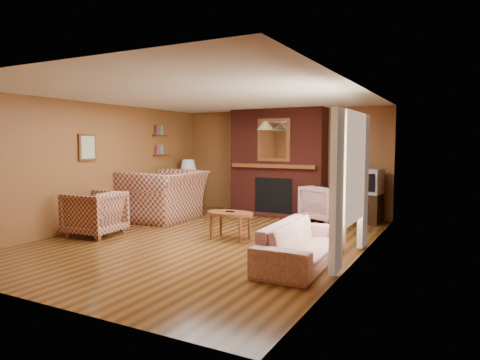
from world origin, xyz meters
The scene contains 20 objects.
floor centered at (0.00, 0.00, 0.00)m, with size 6.50×6.50×0.00m, color #43250E.
ceiling centered at (0.00, 0.00, 2.40)m, with size 6.50×6.50×0.00m, color silver.
wall_back centered at (0.00, 3.25, 1.20)m, with size 6.50×6.50×0.00m, color brown.
wall_front centered at (0.00, -3.25, 1.20)m, with size 6.50×6.50×0.00m, color brown.
wall_left centered at (-2.50, 0.00, 1.20)m, with size 6.50×6.50×0.00m, color brown.
wall_right centered at (2.50, 0.00, 1.20)m, with size 6.50×6.50×0.00m, color brown.
fireplace centered at (0.00, 2.98, 1.18)m, with size 2.20×0.82×2.40m.
window_right centered at (2.45, -0.20, 1.13)m, with size 0.10×1.85×2.00m.
bookshelf centered at (-2.44, 1.90, 1.67)m, with size 0.09×0.55×0.71m.
botanical_print centered at (-2.47, -0.30, 1.55)m, with size 0.05×0.40×0.50m.
pendant_light centered at (0.00, 2.30, 2.00)m, with size 0.36×0.36×0.48m.
plaid_loveseat centered at (-1.85, 1.19, 0.52)m, with size 1.59×1.39×1.04m, color maroon.
plaid_armchair centered at (-1.95, -0.65, 0.39)m, with size 0.84×0.87×0.79m, color maroon.
floral_sofa centered at (1.90, -0.64, 0.28)m, with size 1.92×0.75×0.56m, color beige.
floral_armchair centered at (1.26, 2.57, 0.38)m, with size 0.81×0.83×0.75m, color beige.
coffee_table centered at (0.33, 0.18, 0.41)m, with size 0.84×0.52×0.49m.
side_table centered at (-2.10, 2.45, 0.28)m, with size 0.42×0.42×0.56m, color brown.
table_lamp centered at (-2.10, 2.45, 0.93)m, with size 0.41×0.41×0.68m.
tv_stand centered at (2.05, 2.80, 0.30)m, with size 0.56×0.50×0.61m, color black.
crt_tv centered at (2.05, 2.79, 0.86)m, with size 0.59×0.59×0.50m.
Camera 1 is at (3.81, -6.03, 1.63)m, focal length 32.00 mm.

